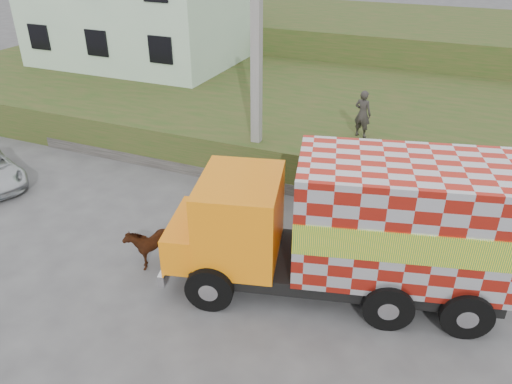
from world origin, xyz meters
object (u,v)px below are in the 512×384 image
at_px(cargo_truck, 353,227).
at_px(pedestrian, 363,114).
at_px(cow, 151,242).
at_px(utility_pole, 257,66).

height_order(cargo_truck, pedestrian, cargo_truck).
relative_size(cargo_truck, cow, 6.11).
relative_size(cow, pedestrian, 0.83).
xyz_separation_m(cargo_truck, cow, (-5.18, -0.92, -1.26)).
xyz_separation_m(cow, pedestrian, (3.94, 7.36, 1.75)).
distance_m(utility_pole, cargo_truck, 6.78).
xyz_separation_m(utility_pole, pedestrian, (3.20, 1.83, -1.75)).
bearing_deg(cargo_truck, pedestrian, 86.69).
distance_m(utility_pole, cow, 6.59).
height_order(cow, pedestrian, pedestrian).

